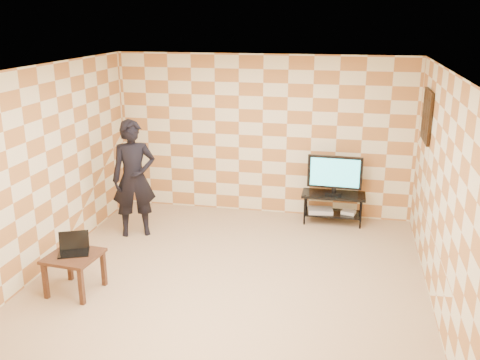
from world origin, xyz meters
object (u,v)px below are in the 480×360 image
(tv_stand, at_px, (333,202))
(side_table, at_px, (74,261))
(tv, at_px, (335,173))
(person, at_px, (134,179))

(tv_stand, height_order, side_table, same)
(tv_stand, height_order, tv, tv)
(tv, height_order, side_table, tv)
(tv, bearing_deg, tv_stand, 92.63)
(side_table, xyz_separation_m, person, (0.04, 1.88, 0.50))
(tv, xyz_separation_m, side_table, (-3.04, -2.97, -0.44))
(tv_stand, relative_size, person, 0.56)
(tv_stand, height_order, person, person)
(tv, relative_size, side_table, 1.35)
(side_table, height_order, person, person)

